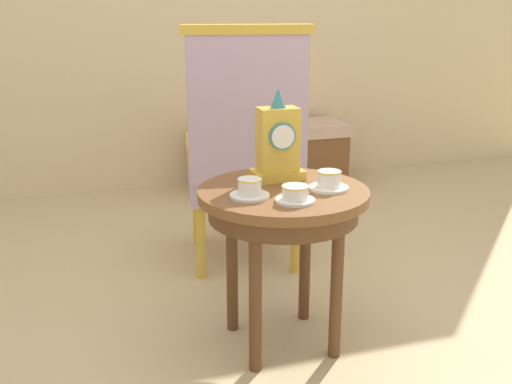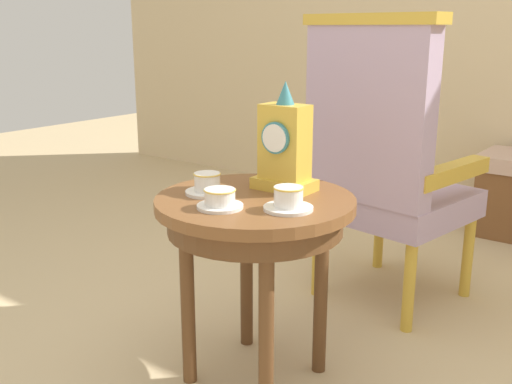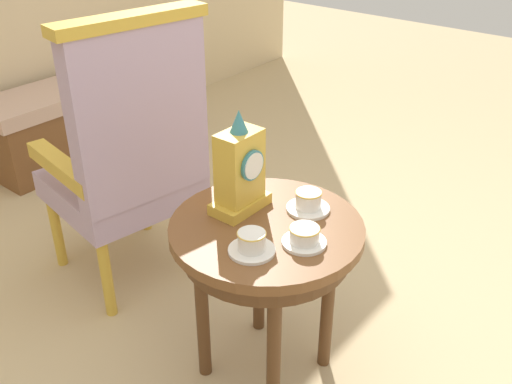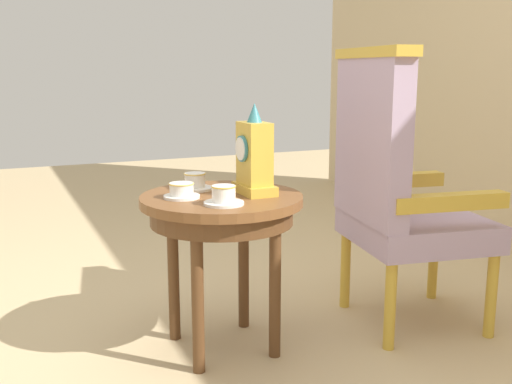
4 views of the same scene
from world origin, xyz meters
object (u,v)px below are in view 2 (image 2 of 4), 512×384
teacup_right (220,199)px  mantel_clock (284,147)px  armchair (383,161)px  side_table (255,223)px  teacup_center (288,200)px  teacup_left (207,185)px

teacup_right → mantel_clock: mantel_clock is taller
teacup_right → armchair: (0.09, 0.88, -0.03)m
teacup_right → armchair: 0.88m
side_table → mantel_clock: bearing=80.2°
teacup_center → armchair: 0.78m
teacup_left → armchair: 0.81m
mantel_clock → armchair: armchair is taller
armchair → teacup_center: bearing=-84.4°
teacup_right → mantel_clock: size_ratio=0.39×
mantel_clock → armchair: 0.63m
teacup_left → armchair: size_ratio=0.12×
teacup_center → mantel_clock: size_ratio=0.42×
side_table → teacup_left: size_ratio=4.43×
side_table → teacup_center: (0.15, -0.05, 0.11)m
teacup_center → armchair: bearing=95.6°
teacup_left → teacup_center: bearing=1.4°
teacup_left → teacup_right: size_ratio=1.03×
teacup_left → armchair: bearing=74.7°
teacup_left → side_table: bearing=22.0°
teacup_left → mantel_clock: 0.26m
teacup_left → teacup_right: bearing=-36.0°
teacup_left → teacup_right: teacup_left is taller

